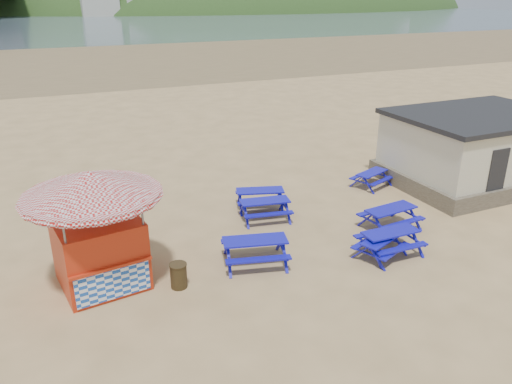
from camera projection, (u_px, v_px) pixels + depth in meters
name	position (u px, v px, depth m)	size (l,w,h in m)	color
ground	(274.00, 232.00, 17.92)	(400.00, 400.00, 0.00)	tan
wet_sand	(87.00, 58.00, 64.45)	(400.00, 400.00, 0.00)	olive
sea	(44.00, 18.00, 161.74)	(400.00, 400.00, 0.00)	#465764
picnic_table_blue_a	(260.00, 199.00, 19.76)	(2.22, 1.98, 0.78)	#0B0BA6
picnic_table_blue_b	(265.00, 210.00, 18.80)	(2.08, 1.79, 0.77)	#0B0BA6
picnic_table_blue_c	(371.00, 179.00, 21.99)	(1.95, 1.77, 0.67)	#0B0BA6
picnic_table_blue_d	(255.00, 251.00, 15.71)	(2.36, 2.08, 0.84)	#0B0BA6
picnic_table_blue_e	(380.00, 248.00, 16.13)	(1.93, 1.76, 0.66)	#0B0BA6
picnic_table_blue_f	(390.00, 218.00, 18.04)	(2.05, 1.72, 0.80)	#0B0BA6
picnic_table_yellow	(108.00, 273.00, 14.66)	(1.85, 1.60, 0.68)	#ABB624
ice_cream_kiosk	(95.00, 215.00, 13.99)	(4.40, 4.40, 3.51)	#B52911
litter_bin	(179.00, 275.00, 14.44)	(0.52, 0.52, 0.76)	#392B16
amenity_block	(476.00, 148.00, 22.16)	(7.40, 5.40, 3.15)	#665B4C
headland_town	(233.00, 30.00, 250.12)	(264.00, 144.00, 108.00)	#2D4C1E
picnic_table_blue_g	(390.00, 242.00, 16.34)	(1.91, 1.55, 0.79)	#0B0BA6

